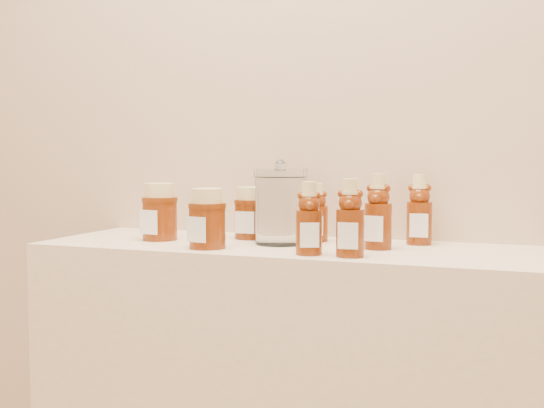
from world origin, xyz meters
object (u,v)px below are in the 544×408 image
at_px(bear_bottle_back_left, 317,209).
at_px(glass_canister, 280,203).
at_px(honey_jar_left, 160,212).
at_px(bear_bottle_front_left, 309,213).

distance_m(bear_bottle_back_left, glass_canister, 0.11).
relative_size(honey_jar_left, glass_canister, 0.73).
distance_m(bear_bottle_back_left, honey_jar_left, 0.40).
bearing_deg(honey_jar_left, glass_canister, 14.35).
xyz_separation_m(honey_jar_left, glass_canister, (0.31, 0.03, 0.03)).
bearing_deg(glass_canister, honey_jar_left, -174.13).
distance_m(bear_bottle_front_left, glass_canister, 0.19).
xyz_separation_m(bear_bottle_back_left, honey_jar_left, (-0.38, -0.11, -0.01)).
bearing_deg(bear_bottle_back_left, honey_jar_left, -170.77).
relative_size(bear_bottle_back_left, glass_canister, 0.83).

